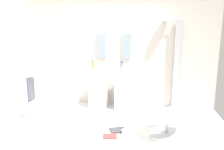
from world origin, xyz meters
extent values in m
cube|color=silver|center=(0.00, 0.00, -0.02)|extent=(4.80, 3.60, 0.04)
cube|color=beige|center=(0.00, 1.65, 1.30)|extent=(4.80, 0.10, 2.60)
cube|color=white|center=(-0.31, 1.28, 0.34)|extent=(0.40, 0.40, 0.68)
cylinder|color=white|center=(-0.31, 1.28, 0.81)|extent=(0.42, 0.42, 0.27)
cylinder|color=#B7BABF|center=(-0.31, 1.39, 1.00)|extent=(0.02, 0.02, 0.10)
cube|color=white|center=(0.31, 1.28, 0.34)|extent=(0.40, 0.40, 0.68)
cylinder|color=white|center=(0.31, 1.28, 0.81)|extent=(0.42, 0.42, 0.27)
cylinder|color=#B7BABF|center=(0.31, 1.39, 1.00)|extent=(0.02, 0.02, 0.10)
cube|color=#8C9EA8|center=(-0.31, 1.58, 1.44)|extent=(0.22, 0.03, 0.59)
cube|color=#8C9EA8|center=(0.31, 1.58, 1.44)|extent=(0.22, 0.03, 0.59)
cube|color=#B7BABF|center=(1.49, 1.53, 1.02)|extent=(0.14, 0.08, 2.05)
cylinder|color=#B7BABF|center=(1.34, 1.51, 2.03)|extent=(0.30, 0.02, 0.02)
cylinder|color=#B7BABF|center=(1.19, 1.48, 2.03)|extent=(0.24, 0.24, 0.02)
cube|color=#B7BABF|center=(1.21, 0.05, 0.03)|extent=(0.56, 0.50, 0.06)
cylinder|color=#B7BABF|center=(1.21, 0.05, 0.20)|extent=(0.05, 0.05, 0.34)
torus|color=silver|center=(1.21, 0.05, 0.40)|extent=(1.10, 1.10, 0.49)
cylinder|color=#B7BABF|center=(-1.66, 0.31, 0.47)|extent=(0.03, 0.03, 0.95)
cylinder|color=#B7BABF|center=(-1.48, 0.31, 0.90)|extent=(0.36, 0.02, 0.02)
cube|color=#4C515B|center=(-1.48, 0.31, 0.65)|extent=(0.04, 0.22, 0.50)
cube|color=white|center=(0.50, -0.12, 0.01)|extent=(1.28, 0.86, 0.01)
cube|color=#38383D|center=(0.35, 0.07, 0.02)|extent=(0.35, 0.32, 0.03)
cube|color=#B73838|center=(0.25, -0.19, 0.02)|extent=(0.26, 0.20, 0.03)
cylinder|color=white|center=(0.47, -0.05, 0.06)|extent=(0.08, 0.08, 0.09)
cylinder|color=white|center=(-0.43, 1.36, 1.02)|extent=(0.04, 0.04, 0.14)
cylinder|color=black|center=(-0.43, 1.36, 1.10)|extent=(0.02, 0.02, 0.02)
cylinder|color=#4C72B7|center=(0.23, 1.35, 1.03)|extent=(0.05, 0.05, 0.16)
cylinder|color=black|center=(0.23, 1.35, 1.12)|extent=(0.03, 0.03, 0.02)
cylinder|color=#C68C38|center=(-0.43, 1.24, 1.04)|extent=(0.06, 0.06, 0.18)
cylinder|color=black|center=(-0.43, 1.24, 1.14)|extent=(0.03, 0.03, 0.02)
cylinder|color=#99999E|center=(0.28, 1.15, 1.03)|extent=(0.05, 0.05, 0.16)
cylinder|color=black|center=(0.28, 1.15, 1.12)|extent=(0.02, 0.02, 0.02)
camera|label=1|loc=(0.88, -3.47, 1.76)|focal=33.79mm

